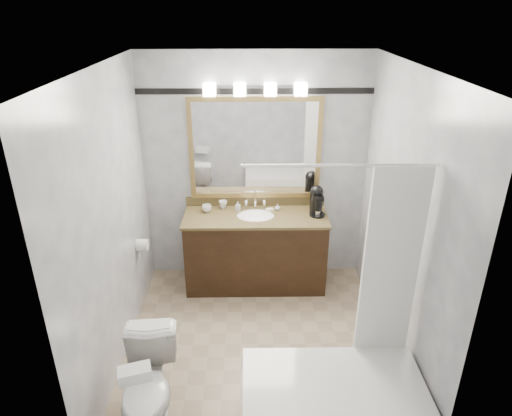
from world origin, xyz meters
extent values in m
cube|color=#9C8569|center=(0.00, 0.00, -0.01)|extent=(2.40, 2.60, 0.01)
cube|color=white|center=(0.00, 0.00, 2.50)|extent=(2.40, 2.60, 0.01)
cube|color=silver|center=(0.00, 1.30, 1.25)|extent=(2.40, 0.01, 2.50)
cube|color=silver|center=(0.00, -1.30, 1.25)|extent=(2.40, 0.01, 2.50)
cube|color=silver|center=(-1.20, 0.00, 1.25)|extent=(0.01, 2.60, 2.50)
cube|color=silver|center=(1.20, 0.00, 1.25)|extent=(0.01, 2.60, 2.50)
cube|color=black|center=(0.00, 1.01, 0.41)|extent=(1.50, 0.55, 0.82)
cube|color=olive|center=(0.00, 1.01, 0.83)|extent=(1.53, 0.58, 0.03)
cube|color=olive|center=(0.00, 1.29, 0.90)|extent=(1.53, 0.03, 0.10)
ellipsoid|color=white|center=(0.00, 1.01, 0.82)|extent=(0.44, 0.34, 0.14)
cube|color=tan|center=(0.00, 1.28, 2.02)|extent=(1.40, 0.04, 0.05)
cube|color=tan|center=(0.00, 1.28, 0.97)|extent=(1.40, 0.04, 0.05)
cube|color=tan|center=(-0.68, 1.28, 1.50)|extent=(0.05, 0.04, 1.00)
cube|color=tan|center=(0.68, 1.28, 1.50)|extent=(0.05, 0.04, 1.00)
cube|color=white|center=(0.00, 1.29, 1.50)|extent=(1.30, 0.01, 1.00)
cube|color=silver|center=(0.00, 1.27, 2.15)|extent=(0.90, 0.05, 0.03)
cube|color=white|center=(-0.45, 1.22, 2.13)|extent=(0.12, 0.12, 0.12)
cube|color=white|center=(-0.15, 1.22, 2.13)|extent=(0.12, 0.12, 0.12)
cube|color=white|center=(0.15, 1.22, 2.13)|extent=(0.12, 0.12, 0.12)
cube|color=white|center=(0.45, 1.22, 2.13)|extent=(0.12, 0.12, 0.12)
cube|color=black|center=(0.00, 1.29, 2.10)|extent=(2.40, 0.01, 0.06)
cube|color=white|center=(0.53, -0.92, 0.23)|extent=(1.30, 0.72, 0.45)
cylinder|color=silver|center=(0.53, -0.54, 1.95)|extent=(1.30, 0.02, 0.02)
cube|color=white|center=(0.95, -0.55, 1.18)|extent=(0.40, 0.04, 1.55)
cylinder|color=white|center=(-1.14, 0.66, 0.70)|extent=(0.11, 0.12, 0.12)
imported|color=white|center=(-0.81, -0.86, 0.35)|extent=(0.44, 0.72, 0.71)
cube|color=white|center=(-0.81, -1.12, 0.75)|extent=(0.23, 0.17, 0.09)
cylinder|color=black|center=(0.65, 1.01, 0.86)|extent=(0.17, 0.17, 0.02)
cylinder|color=black|center=(0.64, 1.06, 0.98)|extent=(0.14, 0.14, 0.24)
sphere|color=black|center=(0.64, 1.06, 1.10)|extent=(0.14, 0.14, 0.14)
cube|color=black|center=(0.66, 0.99, 1.06)|extent=(0.10, 0.10, 0.05)
cylinder|color=silver|center=(0.66, 0.99, 0.89)|extent=(0.06, 0.06, 0.06)
imported|color=white|center=(-0.52, 1.12, 0.89)|extent=(0.12, 0.12, 0.08)
imported|color=white|center=(-0.35, 1.21, 0.89)|extent=(0.12, 0.12, 0.08)
imported|color=white|center=(-0.19, 1.15, 0.90)|extent=(0.05, 0.06, 0.10)
imported|color=white|center=(0.24, 1.15, 0.89)|extent=(0.07, 0.07, 0.07)
cube|color=beige|center=(0.16, 1.13, 0.86)|extent=(0.09, 0.07, 0.02)
camera|label=1|loc=(-0.07, -3.35, 2.93)|focal=32.00mm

